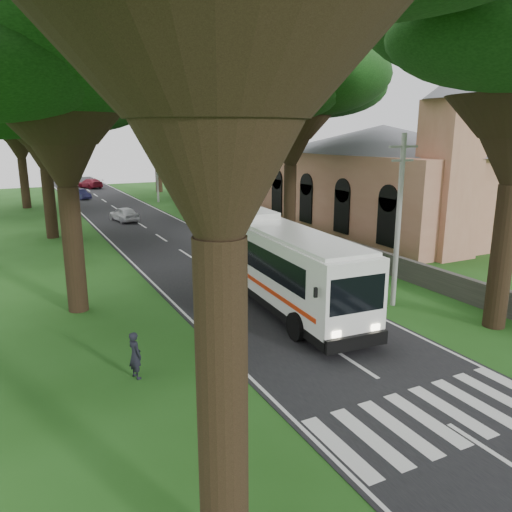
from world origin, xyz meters
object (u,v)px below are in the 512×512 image
Objects in this scene: pole_mid at (225,181)px; church at (383,170)px; pole_far at (157,166)px; distant_car_b at (80,194)px; distant_car_c at (90,183)px; distant_car_a at (124,214)px; pedestrian at (135,355)px; coach_bus at (280,263)px; pole_near at (399,219)px.

church is at bearing -19.81° from pole_mid.
distant_car_b is at bearing 138.08° from pole_far.
distant_car_c is at bearing 57.28° from distant_car_b.
distant_car_a is at bearing -119.75° from pole_far.
church is 14.68× the size of pedestrian.
coach_bus is (-17.06, -12.86, -2.90)m from church.
pedestrian is (-4.93, -48.69, 0.20)m from distant_car_b.
pedestrian is at bearing -114.16° from distant_car_b.
pole_mid is 1.68× the size of distant_car_c.
pole_mid is 18.07m from coach_bus.
pole_near is 29.68m from distant_car_a.
pole_near reaches higher than coach_bus.
pole_near is 4.89× the size of pedestrian.
distant_car_b is (-7.76, 6.97, -3.57)m from pole_far.
church is 37.56m from distant_car_b.
pole_far is at bearing -33.19° from pedestrian.
pole_mid is at bearing 90.00° from pole_near.
pedestrian reaches higher than distant_car_c.
pedestrian is at bearing -145.43° from church.
distant_car_b is (-20.13, 31.42, -4.29)m from church.
distant_car_c is (-4.70, 38.95, -3.46)m from pole_mid.
coach_bus is 56.28m from distant_car_c.
pole_near is at bearing -98.99° from distant_car_b.
distant_car_b is at bearing 56.60° from distant_car_c.
coach_bus is (-4.70, -17.32, -2.17)m from pole_mid.
pole_mid is at bearing -46.57° from pedestrian.
distant_car_c is at bearing 96.88° from pole_mid.
pole_near is 1.00× the size of pole_mid.
church is 6.13× the size of distant_car_a.
pole_mid reaches higher than distant_car_b.
distant_car_c reaches higher than distant_car_b.
distant_car_a is 2.39× the size of pedestrian.
pole_far reaches higher than distant_car_c.
pole_mid is 11.41m from distant_car_a.
pole_mid is 2.25× the size of distant_car_b.
distant_car_a is 31.12m from pedestrian.
pole_mid is (0.00, 20.00, 0.00)m from pole_near.
pole_mid is 4.89× the size of pedestrian.
church reaches higher than distant_car_b.
church is at bearing 40.51° from coach_bus.
pole_near is (-12.36, -15.55, -0.73)m from church.
church is at bearing 133.84° from distant_car_a.
pedestrian is at bearing 63.44° from distant_car_c.
pole_near reaches higher than distant_car_b.
distant_car_b is at bearing 122.64° from church.
pole_far is at bearing 90.00° from pole_near.
church is at bearing 51.50° from pole_near.
pole_far is at bearing -60.30° from distant_car_b.
pole_mid is 1.00× the size of pole_far.
coach_bus is at bearing -104.42° from distant_car_b.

